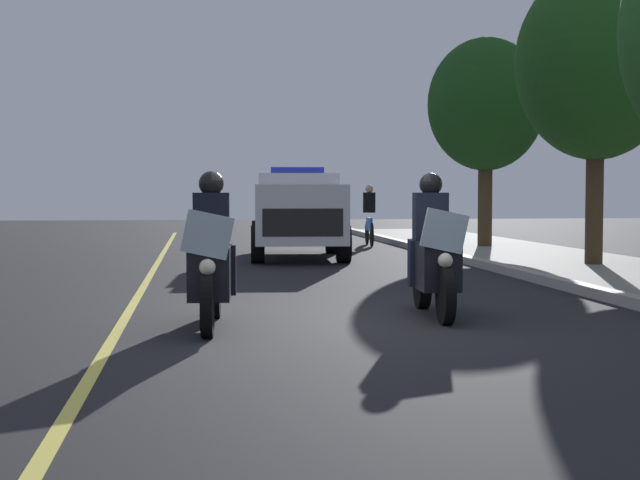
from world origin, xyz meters
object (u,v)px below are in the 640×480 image
police_suv (298,211)px  cyclist_background (369,215)px  tree_behind_suv (486,105)px  police_motorcycle_lead_right (433,258)px  tree_far_back (596,64)px  police_motorcycle_lead_left (211,264)px

police_suv → cyclist_background: bearing=151.2°
cyclist_background → tree_behind_suv: 4.45m
police_motorcycle_lead_right → tree_far_back: bearing=142.6°
police_motorcycle_lead_left → cyclist_background: (-15.15, 4.56, 0.14)m
police_motorcycle_lead_left → tree_behind_suv: bearing=151.1°
police_motorcycle_lead_left → police_motorcycle_lead_right: size_ratio=1.00×
police_motorcycle_lead_right → police_suv: police_suv is taller
cyclist_background → police_motorcycle_lead_right: bearing=-7.4°
police_motorcycle_lead_left → police_motorcycle_lead_right: (-0.60, 2.66, 0.00)m
cyclist_background → tree_far_back: bearing=19.2°
cyclist_background → tree_behind_suv: bearing=51.4°
police_motorcycle_lead_left → police_suv: bearing=168.9°
police_motorcycle_lead_right → police_suv: (-10.05, -0.58, 0.37)m
cyclist_background → police_suv: bearing=-28.8°
police_suv → tree_behind_suv: tree_behind_suv is taller
police_motorcycle_lead_left → tree_far_back: bearing=132.7°
police_motorcycle_lead_left → cyclist_background: bearing=163.3°
police_motorcycle_lead_left → police_suv: 10.86m
police_motorcycle_lead_left → tree_far_back: 10.63m
tree_far_back → tree_behind_suv: size_ratio=1.07×
tree_far_back → cyclist_background: bearing=-160.8°
police_suv → cyclist_background: size_ratio=2.85×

